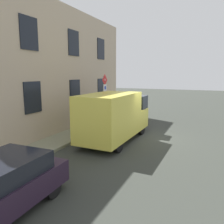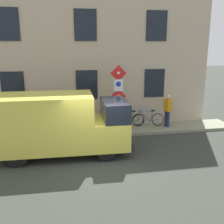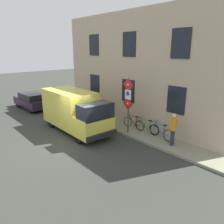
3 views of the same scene
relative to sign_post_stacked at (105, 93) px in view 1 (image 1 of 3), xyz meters
name	(u,v)px [view 1 (image 1 of 3)]	position (x,y,z in m)	size (l,w,h in m)	color
ground_plane	(139,136)	(-2.81, 1.37, -2.21)	(80.00, 80.00, 0.00)	#323630
sidewalk_slab	(87,129)	(0.61, 1.37, -2.14)	(1.63, 15.20, 0.14)	gray
building_facade	(69,70)	(1.77, 1.37, 1.46)	(0.75, 13.20, 7.34)	#BCA88F
sign_post_stacked	(105,93)	(0.00, 0.00, 0.00)	(0.15, 0.56, 3.19)	#474C47
delivery_van	(115,115)	(-1.90, 2.76, -0.88)	(2.12, 5.37, 2.50)	#DDD04A
bicycle_blue	(105,113)	(0.88, -1.80, -1.70)	(0.46, 1.72, 0.89)	black
bicycle_green	(98,116)	(0.87, -0.75, -1.70)	(0.47, 1.72, 0.89)	black
bicycle_black	(91,118)	(0.87, 0.30, -1.70)	(0.46, 1.71, 0.89)	black
pedestrian	(114,105)	(0.57, -2.74, -1.14)	(0.46, 0.36, 1.72)	#262B47
litter_bin	(89,123)	(0.15, 1.86, -1.62)	(0.44, 0.44, 0.90)	#2D5133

